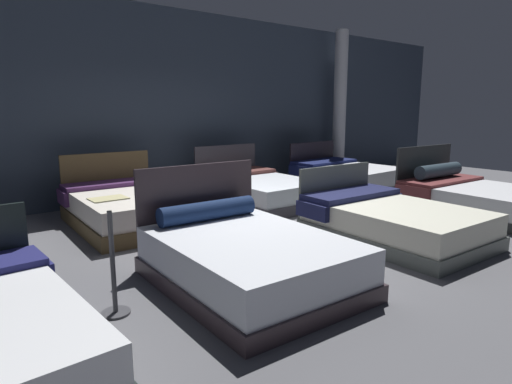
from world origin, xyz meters
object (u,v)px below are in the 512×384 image
Objects in this scene: bed_5 at (129,208)px; price_sign at (113,271)px; support_pillar at (340,105)px; bed_1 at (247,258)px; bed_6 at (258,190)px; bed_2 at (391,221)px; bed_3 at (471,197)px; bed_7 at (345,176)px.

bed_5 is 2.91m from price_sign.
bed_5 is at bearing -168.52° from support_pillar.
bed_6 is (2.39, 2.77, -0.02)m from bed_1.
bed_3 is at bearing 4.34° from bed_2.
support_pillar is (3.58, 1.24, 1.51)m from bed_6.
bed_2 is at bearing -46.89° from bed_5.
price_sign is (-3.61, 0.18, 0.14)m from bed_2.
price_sign reaches higher than bed_2.
bed_1 is at bearing -130.13° from bed_6.
bed_6 is at bearing 92.02° from bed_2.
bed_5 is 2.39m from bed_6.
support_pillar is (7.21, 3.84, 1.37)m from price_sign.
bed_2 is 1.06× the size of bed_7.
bed_3 is 5.42m from bed_5.
support_pillar is (1.22, 1.27, 1.49)m from bed_7.
bed_5 is 1.01× the size of bed_6.
support_pillar reaches higher than bed_5.
price_sign is at bearing -178.16° from bed_3.
bed_7 is 0.60× the size of support_pillar.
support_pillar reaches higher than bed_6.
bed_2 is 1.01× the size of bed_5.
bed_7 is at bearing 51.62° from bed_2.
bed_1 is at bearing -7.97° from price_sign.
bed_3 reaches higher than bed_2.
price_sign is at bearing 179.70° from bed_2.
bed_2 is at bearing 2.46° from bed_1.
bed_3 is 4.42m from support_pillar.
bed_5 and bed_6 have the same top height.
bed_5 is (-2.36, 2.81, 0.01)m from bed_2.
bed_2 is 1.02× the size of bed_6.
bed_1 is 2.14× the size of price_sign.
support_pillar is (1.29, 3.95, 1.50)m from bed_3.
bed_3 is 5.93m from price_sign.
bed_3 reaches higher than bed_7.
bed_6 reaches higher than bed_2.
bed_2 is at bearing -89.98° from bed_6.
price_sign reaches higher than bed_6.
price_sign is (-1.24, -2.63, 0.13)m from bed_5.
support_pillar reaches higher than price_sign.
bed_1 is at bearing -176.31° from bed_3.
bed_6 is 2.21× the size of price_sign.
price_sign is at bearing -151.95° from support_pillar.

